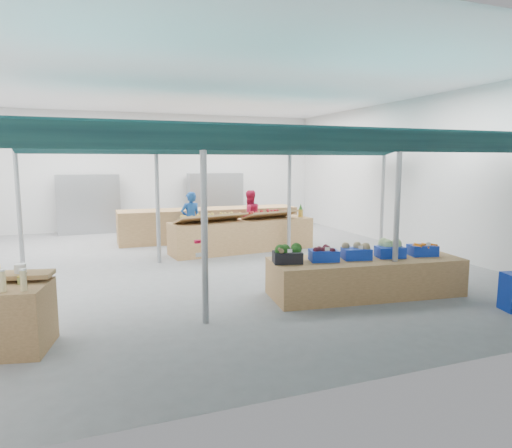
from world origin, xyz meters
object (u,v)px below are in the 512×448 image
object	(u,v)px
fruit_counter	(243,236)
vendor_left	(191,219)
veg_counter	(365,277)
vendor_right	(249,217)

from	to	relation	value
fruit_counter	vendor_left	bearing A→B (deg)	131.79
veg_counter	vendor_right	distance (m)	5.88
veg_counter	vendor_left	world-z (taller)	vendor_left
vendor_left	veg_counter	bearing A→B (deg)	102.80
veg_counter	fruit_counter	bearing A→B (deg)	106.03
veg_counter	fruit_counter	xyz separation A→B (m)	(-0.76, 4.76, 0.09)
fruit_counter	vendor_left	distance (m)	1.67
vendor_left	vendor_right	bearing A→B (deg)	174.30
veg_counter	vendor_left	xyz separation A→B (m)	(-1.96, 5.86, 0.46)
vendor_left	vendor_right	distance (m)	1.80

